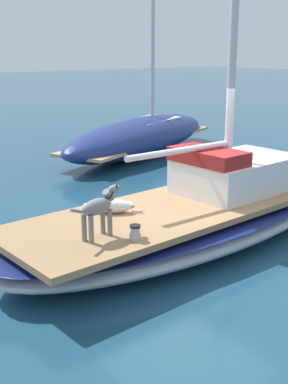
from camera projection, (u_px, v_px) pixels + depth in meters
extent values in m
plane|color=navy|center=(190.00, 239.00, 8.67)|extent=(120.00, 120.00, 0.00)
ellipsoid|color=#B2B7C1|center=(191.00, 223.00, 8.59)|extent=(2.91, 7.33, 0.56)
ellipsoid|color=navy|center=(191.00, 213.00, 8.54)|extent=(2.92, 7.37, 0.08)
cube|color=#A37A51|center=(191.00, 205.00, 8.50)|extent=(2.42, 6.73, 0.10)
cylinder|color=silver|center=(235.00, 0.00, 8.16)|extent=(0.14, 0.14, 6.49)
cylinder|color=silver|center=(181.00, 150.00, 8.16)|extent=(0.10, 2.20, 0.10)
cube|color=silver|center=(238.00, 174.00, 9.16)|extent=(1.52, 2.28, 0.60)
cube|color=maroon|center=(208.00, 156.00, 8.59)|extent=(1.37, 0.77, 0.24)
ellipsoid|color=silver|center=(112.00, 206.00, 7.91)|extent=(0.57, 0.63, 0.22)
ellipsoid|color=silver|center=(89.00, 207.00, 7.91)|extent=(0.23, 0.24, 0.13)
cone|color=#504E4A|center=(88.00, 204.00, 7.85)|extent=(0.05, 0.05, 0.05)
cone|color=#504E4A|center=(89.00, 202.00, 7.94)|extent=(0.05, 0.05, 0.05)
cylinder|color=silver|center=(99.00, 212.00, 7.87)|extent=(0.15, 0.18, 0.06)
cylinder|color=silver|center=(99.00, 210.00, 7.99)|extent=(0.15, 0.18, 0.06)
cylinder|color=silver|center=(137.00, 211.00, 7.93)|extent=(0.14, 0.17, 0.04)
ellipsoid|color=gray|center=(97.00, 207.00, 6.76)|extent=(0.34, 0.56, 0.22)
cylinder|color=gray|center=(103.00, 220.00, 7.01)|extent=(0.07, 0.07, 0.38)
cylinder|color=gray|center=(110.00, 222.00, 6.93)|extent=(0.07, 0.07, 0.38)
cylinder|color=gray|center=(84.00, 227.00, 6.74)|extent=(0.07, 0.07, 0.38)
cylinder|color=gray|center=(91.00, 229.00, 6.66)|extent=(0.07, 0.07, 0.38)
cylinder|color=gray|center=(108.00, 195.00, 6.91)|extent=(0.15, 0.21, 0.19)
ellipsoid|color=gray|center=(114.00, 189.00, 6.98)|extent=(0.18, 0.24, 0.13)
cone|color=#2A2929|center=(112.00, 185.00, 6.99)|extent=(0.05, 0.05, 0.06)
cone|color=#2A2929|center=(117.00, 186.00, 6.94)|extent=(0.05, 0.05, 0.06)
torus|color=black|center=(108.00, 195.00, 6.91)|extent=(0.16, 0.15, 0.10)
cylinder|color=gray|center=(77.00, 211.00, 6.49)|extent=(0.10, 0.23, 0.12)
cylinder|color=#B7B7BC|center=(135.00, 237.00, 6.81)|extent=(0.16, 0.16, 0.08)
cylinder|color=#B7B7BC|center=(135.00, 231.00, 6.78)|extent=(0.13, 0.13, 0.10)
cylinder|color=black|center=(135.00, 226.00, 6.77)|extent=(0.15, 0.15, 0.03)
torus|color=beige|center=(124.00, 205.00, 8.27)|extent=(0.32, 0.32, 0.04)
ellipsoid|color=navy|center=(141.00, 136.00, 15.45)|extent=(4.52, 7.41, 1.10)
cube|color=tan|center=(141.00, 139.00, 15.48)|extent=(3.88, 6.60, 0.08)
cube|color=silver|center=(149.00, 127.00, 15.84)|extent=(1.83, 2.41, 0.52)
cube|color=navy|center=(118.00, 138.00, 14.39)|extent=(1.73, 2.37, 0.36)
cylinder|color=silver|center=(153.00, 43.00, 15.29)|extent=(0.12, 0.12, 5.67)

